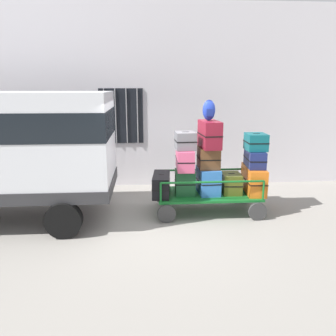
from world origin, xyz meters
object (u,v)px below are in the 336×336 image
(suitcase_center_bottom, at_px, (208,181))
(suitcase_center_top, at_px, (210,134))
(suitcase_midleft_middle, at_px, (185,159))
(suitcase_right_bottom, at_px, (254,179))
(luggage_cart, at_px, (208,196))
(suitcase_midleft_top, at_px, (185,141))
(suitcase_right_middle, at_px, (255,158))
(suitcase_midright_bottom, at_px, (231,183))
(suitcase_midleft_bottom, at_px, (185,182))
(suitcase_right_top, at_px, (256,142))
(suitcase_left_bottom, at_px, (161,184))
(suitcase_center_middle, at_px, (208,158))
(backpack, at_px, (209,110))

(suitcase_center_bottom, xyz_separation_m, suitcase_center_top, (0.00, -0.03, 1.06))
(suitcase_midleft_middle, distance_m, suitcase_right_bottom, 1.66)
(luggage_cart, height_order, suitcase_midleft_top, suitcase_midleft_top)
(suitcase_right_bottom, relative_size, suitcase_right_middle, 1.37)
(suitcase_midright_bottom, bearing_deg, suitcase_midleft_middle, 177.40)
(suitcase_midleft_bottom, xyz_separation_m, suitcase_right_top, (1.59, 0.06, 0.88))
(suitcase_left_bottom, xyz_separation_m, suitcase_midleft_middle, (0.53, 0.06, 0.56))
(luggage_cart, distance_m, suitcase_center_bottom, 0.36)
(suitcase_center_middle, height_order, suitcase_right_bottom, suitcase_center_middle)
(suitcase_center_top, height_order, suitcase_right_bottom, suitcase_center_top)
(luggage_cart, bearing_deg, suitcase_right_bottom, 1.20)
(suitcase_right_middle, bearing_deg, suitcase_left_bottom, -178.75)
(luggage_cart, xyz_separation_m, suitcase_center_bottom, (-0.00, 0.00, 0.36))
(suitcase_center_middle, height_order, suitcase_center_top, suitcase_center_top)
(suitcase_center_top, xyz_separation_m, suitcase_right_middle, (1.06, 0.05, -0.56))
(suitcase_left_bottom, bearing_deg, suitcase_center_middle, 2.95)
(suitcase_right_top, bearing_deg, suitcase_midleft_middle, 179.37)
(luggage_cart, height_order, suitcase_center_middle, suitcase_center_middle)
(suitcase_center_bottom, xyz_separation_m, suitcase_right_bottom, (1.06, 0.02, 0.00))
(suitcase_left_bottom, distance_m, suitcase_right_middle, 2.19)
(suitcase_midleft_top, bearing_deg, suitcase_midleft_middle, 90.00)
(suitcase_midleft_bottom, bearing_deg, suitcase_center_bottom, 4.56)
(suitcase_left_bottom, height_order, suitcase_right_bottom, suitcase_right_bottom)
(luggage_cart, xyz_separation_m, suitcase_midleft_top, (-0.53, -0.04, 1.29))
(luggage_cart, bearing_deg, suitcase_right_top, 1.15)
(suitcase_midleft_bottom, bearing_deg, suitcase_right_bottom, 2.15)
(suitcase_left_bottom, bearing_deg, suitcase_midright_bottom, 0.28)
(suitcase_midleft_bottom, xyz_separation_m, suitcase_midright_bottom, (1.06, 0.03, -0.05))
(suitcase_midleft_bottom, height_order, suitcase_midleft_middle, suitcase_midleft_middle)
(suitcase_center_middle, bearing_deg, suitcase_midright_bottom, -5.04)
(suitcase_center_bottom, relative_size, backpack, 1.67)
(luggage_cart, bearing_deg, suitcase_midright_bottom, -1.01)
(suitcase_left_bottom, height_order, suitcase_right_middle, suitcase_right_middle)
(suitcase_right_bottom, bearing_deg, suitcase_right_middle, 90.00)
(suitcase_midleft_top, xyz_separation_m, suitcase_right_middle, (1.59, 0.07, -0.43))
(suitcase_midleft_top, xyz_separation_m, backpack, (0.50, 0.03, 0.65))
(suitcase_left_bottom, relative_size, suitcase_midleft_top, 2.00)
(luggage_cart, distance_m, suitcase_right_top, 1.62)
(suitcase_midleft_middle, height_order, suitcase_right_middle, suitcase_midleft_middle)
(suitcase_midleft_top, bearing_deg, suitcase_center_bottom, 4.59)
(suitcase_midright_bottom, height_order, suitcase_right_top, suitcase_right_top)
(suitcase_midleft_middle, bearing_deg, suitcase_midright_bottom, -2.60)
(suitcase_right_top, distance_m, backpack, 1.29)
(suitcase_right_middle, xyz_separation_m, suitcase_right_top, (0.00, -0.01, 0.38))
(suitcase_midright_bottom, bearing_deg, suitcase_right_middle, 4.13)
(suitcase_left_bottom, distance_m, suitcase_center_middle, 1.21)
(luggage_cart, distance_m, backpack, 1.94)
(suitcase_midleft_bottom, relative_size, suitcase_right_bottom, 0.53)
(suitcase_midleft_middle, height_order, suitcase_right_bottom, suitcase_midleft_middle)
(suitcase_left_bottom, height_order, suitcase_center_top, suitcase_center_top)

